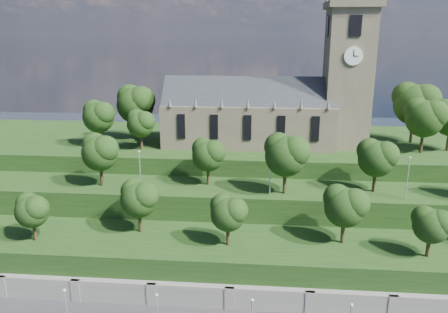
# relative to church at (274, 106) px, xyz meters

# --- Properties ---
(retaining_wall) EXTENTS (160.00, 2.10, 5.00)m
(retaining_wall) POSITION_rel_church_xyz_m (-0.79, -34.01, -20.02)
(retaining_wall) COLOR slate
(retaining_wall) RESTS_ON ground
(embankment_lower) EXTENTS (160.00, 12.00, 8.00)m
(embankment_lower) POSITION_rel_church_xyz_m (-0.79, -27.98, -18.52)
(embankment_lower) COLOR #183411
(embankment_lower) RESTS_ON ground
(embankment_upper) EXTENTS (160.00, 10.00, 12.00)m
(embankment_upper) POSITION_rel_church_xyz_m (-0.79, -16.98, -16.52)
(embankment_upper) COLOR #183411
(embankment_upper) RESTS_ON ground
(hilltop) EXTENTS (160.00, 32.00, 15.00)m
(hilltop) POSITION_rel_church_xyz_m (-0.79, 4.02, -15.02)
(hilltop) COLOR #183411
(hilltop) RESTS_ON ground
(church) EXTENTS (38.60, 12.35, 27.60)m
(church) POSITION_rel_church_xyz_m (0.00, 0.00, 0.00)
(church) COLOR brown
(church) RESTS_ON hilltop
(trees_lower) EXTENTS (67.11, 8.90, 8.17)m
(trees_lower) POSITION_rel_church_xyz_m (-1.05, -27.76, -9.52)
(trees_lower) COLOR black
(trees_lower) RESTS_ON embankment_lower
(trees_upper) EXTENTS (64.06, 8.70, 9.36)m
(trees_upper) POSITION_rel_church_xyz_m (0.64, -17.92, -4.77)
(trees_upper) COLOR black
(trees_upper) RESTS_ON embankment_upper
(trees_hilltop) EXTENTS (71.42, 16.43, 11.80)m
(trees_hilltop) POSITION_rel_church_xyz_m (4.75, -0.20, -0.51)
(trees_hilltop) COLOR black
(trees_hilltop) RESTS_ON hilltop
(lamp_posts_upper) EXTENTS (40.36, 0.36, 6.57)m
(lamp_posts_upper) POSITION_rel_church_xyz_m (-0.79, -19.98, -6.65)
(lamp_posts_upper) COLOR #B2B2B7
(lamp_posts_upper) RESTS_ON embankment_upper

